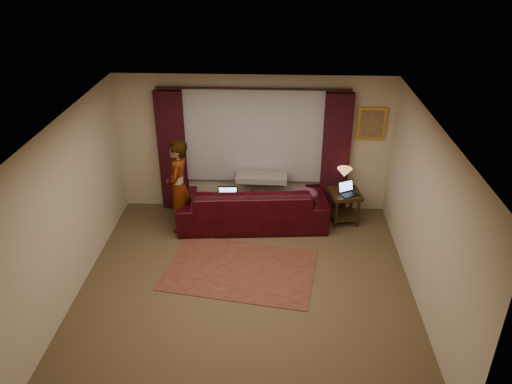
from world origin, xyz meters
TOP-DOWN VIEW (x-y plane):
  - floor at (0.00, 0.00)m, footprint 5.00×5.00m
  - ceiling at (0.00, 0.00)m, footprint 5.00×5.00m
  - wall_back at (0.00, 2.50)m, footprint 5.00×0.02m
  - wall_front at (0.00, -2.50)m, footprint 5.00×0.02m
  - wall_left at (-2.50, 0.00)m, footprint 0.02×5.00m
  - wall_right at (2.50, 0.00)m, footprint 0.02×5.00m
  - sheer_curtain at (0.00, 2.44)m, footprint 2.50×0.05m
  - drape_left at (-1.50, 2.39)m, footprint 0.50×0.14m
  - drape_right at (1.50, 2.39)m, footprint 0.50×0.14m
  - curtain_rod at (0.00, 2.39)m, footprint 0.04×0.04m
  - picture_frame at (2.10, 2.47)m, footprint 0.50×0.04m
  - sofa at (0.00, 1.86)m, footprint 2.75×1.37m
  - throw_blanket at (0.16, 2.16)m, footprint 0.93×0.40m
  - clothing_pile at (0.93, 1.84)m, footprint 0.54×0.46m
  - laptop_sofa at (-0.42, 1.63)m, footprint 0.37×0.40m
  - area_rug at (-0.11, 0.42)m, footprint 2.55×1.91m
  - end_table at (1.68, 1.99)m, footprint 0.61×0.61m
  - tiffany_lamp at (1.65, 2.11)m, footprint 0.33×0.33m
  - laptop_table at (1.73, 1.91)m, footprint 0.43×0.44m
  - person at (-1.27, 1.63)m, footprint 0.50×0.50m

SIDE VIEW (x-z plane):
  - floor at x=0.00m, z-range -0.01..0.00m
  - area_rug at x=-0.11m, z-range 0.00..0.01m
  - end_table at x=1.68m, z-range 0.00..0.61m
  - sofa at x=0.00m, z-range 0.00..1.08m
  - clothing_pile at x=0.93m, z-range 0.54..0.74m
  - laptop_sofa at x=-0.42m, z-range 0.54..0.79m
  - laptop_table at x=1.73m, z-range 0.61..0.84m
  - tiffany_lamp at x=1.65m, z-range 0.61..1.03m
  - person at x=-1.27m, z-range 0.00..1.69m
  - throw_blanket at x=0.16m, z-range 1.03..1.13m
  - drape_left at x=-1.50m, z-range 0.03..2.33m
  - drape_right at x=1.50m, z-range 0.03..2.33m
  - wall_back at x=0.00m, z-range 0.00..2.60m
  - wall_front at x=0.00m, z-range 0.00..2.60m
  - wall_left at x=-2.50m, z-range 0.00..2.60m
  - wall_right at x=2.50m, z-range 0.00..2.60m
  - sheer_curtain at x=0.00m, z-range 0.60..2.40m
  - picture_frame at x=2.10m, z-range 1.45..2.05m
  - curtain_rod at x=0.00m, z-range 0.68..4.08m
  - ceiling at x=0.00m, z-range 2.59..2.61m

